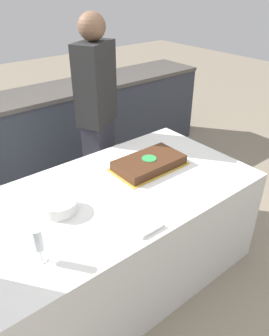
{
  "coord_description": "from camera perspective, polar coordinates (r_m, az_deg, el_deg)",
  "views": [
    {
      "loc": [
        -0.93,
        -1.39,
        1.9
      ],
      "look_at": [
        0.19,
        0.0,
        0.84
      ],
      "focal_mm": 35.0,
      "sensor_mm": 36.0,
      "label": 1
    }
  ],
  "objects": [
    {
      "name": "ground_plane",
      "position": [
        2.53,
        -3.59,
        -17.98
      ],
      "size": [
        14.0,
        14.0,
        0.0
      ],
      "primitive_type": "plane",
      "color": "gray"
    },
    {
      "name": "back_counter",
      "position": [
        3.42,
        -19.46,
        4.01
      ],
      "size": [
        4.4,
        0.58,
        0.92
      ],
      "color": "#333842",
      "rests_on": "ground_plane"
    },
    {
      "name": "dining_table",
      "position": [
        2.27,
        -3.9,
        -11.83
      ],
      "size": [
        1.9,
        0.99,
        0.74
      ],
      "color": "silver",
      "rests_on": "ground_plane"
    },
    {
      "name": "cake",
      "position": [
        2.28,
        2.55,
        0.91
      ],
      "size": [
        0.52,
        0.31,
        0.07
      ],
      "color": "gold",
      "rests_on": "dining_table"
    },
    {
      "name": "plate_stack",
      "position": [
        1.91,
        -12.87,
        -6.42
      ],
      "size": [
        0.2,
        0.2,
        0.07
      ],
      "color": "white",
      "rests_on": "dining_table"
    },
    {
      "name": "wine_glass",
      "position": [
        1.58,
        -16.43,
        -12.11
      ],
      "size": [
        0.06,
        0.06,
        0.19
      ],
      "color": "white",
      "rests_on": "dining_table"
    },
    {
      "name": "side_plate_near_cake",
      "position": [
        2.51,
        -1.8,
        3.12
      ],
      "size": [
        0.21,
        0.21,
        0.0
      ],
      "color": "white",
      "rests_on": "dining_table"
    },
    {
      "name": "utensil_pile",
      "position": [
        1.76,
        2.35,
        -10.31
      ],
      "size": [
        0.15,
        0.09,
        0.02
      ],
      "color": "white",
      "rests_on": "dining_table"
    },
    {
      "name": "person_cutting_cake",
      "position": [
        2.69,
        -6.45,
        8.26
      ],
      "size": [
        0.39,
        0.33,
        1.68
      ],
      "rotation": [
        0.0,
        0.0,
        -2.64
      ],
      "color": "#282833",
      "rests_on": "ground_plane"
    }
  ]
}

